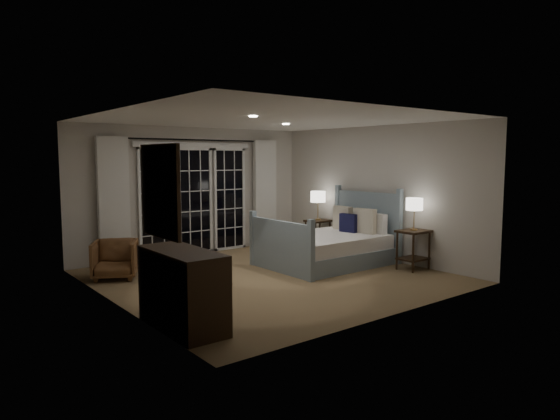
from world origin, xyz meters
TOP-DOWN VIEW (x-y plane):
  - floor at (0.00, 0.00)m, footprint 5.00×5.00m
  - ceiling at (0.00, 0.00)m, footprint 5.00×5.00m
  - wall_left at (-2.50, 0.00)m, footprint 0.02×5.00m
  - wall_right at (2.50, 0.00)m, footprint 0.02×5.00m
  - wall_back at (0.00, 2.50)m, footprint 5.00×0.02m
  - wall_front at (0.00, -2.50)m, footprint 5.00×0.02m
  - french_doors at (0.00, 2.46)m, footprint 2.50×0.04m
  - curtain_rod at (0.00, 2.40)m, footprint 3.50×0.03m
  - curtain_left at (-1.65, 2.38)m, footprint 0.55×0.10m
  - curtain_right at (1.65, 2.38)m, footprint 0.55×0.10m
  - downlight_a at (0.80, 0.60)m, footprint 0.12×0.12m
  - downlight_b at (-0.60, -0.40)m, footprint 0.12×0.12m
  - bed at (1.42, 0.12)m, footprint 2.16×1.55m
  - nightstand_left at (2.23, -1.10)m, footprint 0.52×0.42m
  - nightstand_right at (2.22, 1.30)m, footprint 0.48×0.38m
  - lamp_left at (2.23, -1.10)m, footprint 0.28×0.28m
  - lamp_right at (2.22, 1.30)m, footprint 0.31×0.31m
  - armchair at (-2.00, 1.41)m, footprint 0.90×0.91m
  - dresser at (-2.23, -1.33)m, footprint 0.53×1.25m
  - mirror at (-2.47, -1.33)m, footprint 0.05×0.85m

SIDE VIEW (x-z plane):
  - floor at x=0.00m, z-range 0.00..0.00m
  - armchair at x=-2.00m, z-range 0.00..0.61m
  - bed at x=1.42m, z-range -0.31..0.95m
  - nightstand_right at x=2.22m, z-range 0.10..0.72m
  - dresser at x=-2.23m, z-range 0.00..0.88m
  - nightstand_left at x=2.23m, z-range 0.11..0.79m
  - french_doors at x=0.00m, z-range -0.01..2.19m
  - lamp_right at x=2.22m, z-range 0.80..1.39m
  - lamp_left at x=2.23m, z-range 0.84..1.39m
  - curtain_left at x=-1.65m, z-range 0.02..2.27m
  - curtain_right at x=1.65m, z-range 0.02..2.27m
  - wall_left at x=-2.50m, z-range 0.00..2.50m
  - wall_right at x=2.50m, z-range 0.00..2.50m
  - wall_back at x=0.00m, z-range 0.00..2.50m
  - wall_front at x=0.00m, z-range 0.00..2.50m
  - mirror at x=-2.47m, z-range 1.05..2.05m
  - curtain_rod at x=0.00m, z-range 2.23..2.27m
  - downlight_a at x=0.80m, z-range 2.48..2.50m
  - downlight_b at x=-0.60m, z-range 2.48..2.50m
  - ceiling at x=0.00m, z-range 2.50..2.50m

